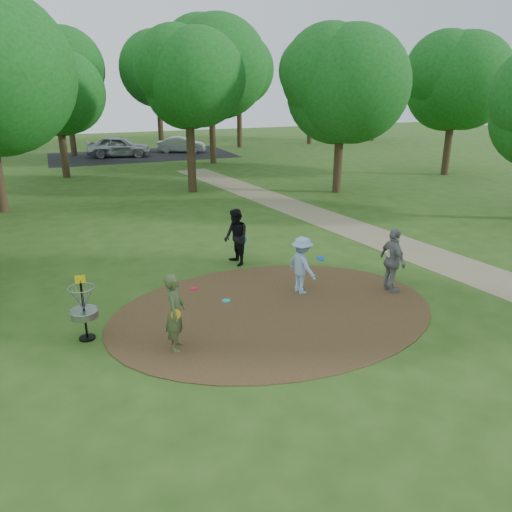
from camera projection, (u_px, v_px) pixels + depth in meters
name	position (u px, v px, depth m)	size (l,w,h in m)	color
ground	(274.00, 311.00, 12.65)	(100.00, 100.00, 0.00)	#2D5119
dirt_clearing	(274.00, 311.00, 12.64)	(8.40, 8.40, 0.02)	#47301C
footpath	(426.00, 255.00, 16.71)	(2.00, 40.00, 0.01)	#8C7A5B
parking_lot	(142.00, 155.00, 39.58)	(14.00, 8.00, 0.01)	black
player_observer_with_disc	(175.00, 312.00, 10.60)	(0.65, 0.75, 1.74)	#4F5E36
player_throwing_with_disc	(302.00, 265.00, 13.52)	(1.08, 1.13, 1.60)	#9ABBE6
player_walking_with_disc	(236.00, 237.00, 15.62)	(0.73, 0.91, 1.79)	black
player_waiting_with_disc	(393.00, 261.00, 13.55)	(0.55, 1.08, 1.81)	gray
disc_ground_cyan	(226.00, 301.00, 13.20)	(0.22, 0.22, 0.02)	#1BC0D8
disc_ground_red	(194.00, 288.00, 13.98)	(0.22, 0.22, 0.02)	red
car_left	(119.00, 147.00, 38.38)	(1.89, 4.70, 1.60)	#A0A2A7
car_right	(182.00, 145.00, 40.87)	(1.34, 3.85, 1.27)	#A7AAAE
disc_golf_basket	(83.00, 303.00, 11.01)	(0.63, 0.63, 1.54)	black
tree_ring	(237.00, 86.00, 20.22)	(37.20, 45.89, 9.68)	#332316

